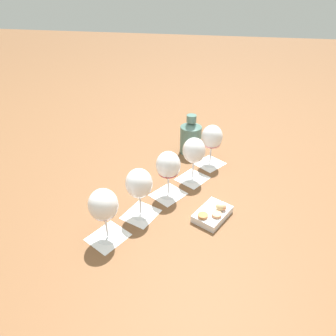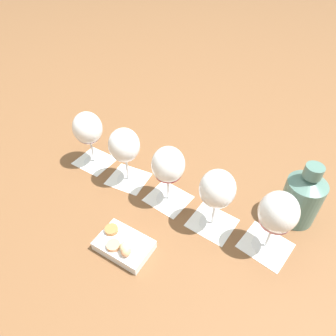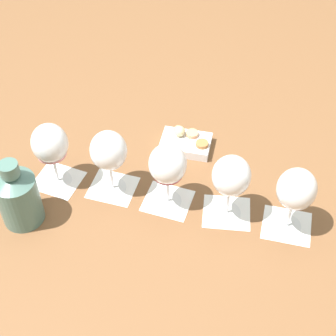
# 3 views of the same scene
# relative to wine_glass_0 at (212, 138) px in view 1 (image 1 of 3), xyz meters

# --- Properties ---
(ground_plane) EXTENTS (8.00, 8.00, 0.00)m
(ground_plane) POSITION_rel_wine_glass_0_xyz_m (0.27, -0.14, -0.13)
(ground_plane) COLOR brown
(tasting_card_0) EXTENTS (0.16, 0.16, 0.00)m
(tasting_card_0) POSITION_rel_wine_glass_0_xyz_m (-0.00, 0.00, -0.13)
(tasting_card_0) COLOR white
(tasting_card_0) RESTS_ON ground_plane
(tasting_card_1) EXTENTS (0.16, 0.15, 0.00)m
(tasting_card_1) POSITION_rel_wine_glass_0_xyz_m (0.14, -0.06, -0.13)
(tasting_card_1) COLOR white
(tasting_card_1) RESTS_ON ground_plane
(tasting_card_2) EXTENTS (0.16, 0.16, 0.00)m
(tasting_card_2) POSITION_rel_wine_glass_0_xyz_m (0.27, -0.15, -0.13)
(tasting_card_2) COLOR white
(tasting_card_2) RESTS_ON ground_plane
(tasting_card_3) EXTENTS (0.15, 0.14, 0.00)m
(tasting_card_3) POSITION_rel_wine_glass_0_xyz_m (0.40, -0.22, -0.13)
(tasting_card_3) COLOR white
(tasting_card_3) RESTS_ON ground_plane
(tasting_card_4) EXTENTS (0.16, 0.15, 0.00)m
(tasting_card_4) POSITION_rel_wine_glass_0_xyz_m (0.54, -0.29, -0.13)
(tasting_card_4) COLOR white
(tasting_card_4) RESTS_ON ground_plane
(wine_glass_0) EXTENTS (0.09, 0.09, 0.19)m
(wine_glass_0) POSITION_rel_wine_glass_0_xyz_m (0.00, 0.00, 0.00)
(wine_glass_0) COLOR white
(wine_glass_0) RESTS_ON tasting_card_0
(wine_glass_1) EXTENTS (0.09, 0.09, 0.19)m
(wine_glass_1) POSITION_rel_wine_glass_0_xyz_m (0.14, -0.06, -0.00)
(wine_glass_1) COLOR white
(wine_glass_1) RESTS_ON tasting_card_1
(wine_glass_2) EXTENTS (0.09, 0.09, 0.19)m
(wine_glass_2) POSITION_rel_wine_glass_0_xyz_m (0.27, -0.15, -0.00)
(wine_glass_2) COLOR white
(wine_glass_2) RESTS_ON tasting_card_2
(wine_glass_3) EXTENTS (0.09, 0.09, 0.19)m
(wine_glass_3) POSITION_rel_wine_glass_0_xyz_m (0.40, -0.22, -0.00)
(wine_glass_3) COLOR white
(wine_glass_3) RESTS_ON tasting_card_3
(wine_glass_4) EXTENTS (0.09, 0.09, 0.19)m
(wine_glass_4) POSITION_rel_wine_glass_0_xyz_m (0.54, -0.29, -0.00)
(wine_glass_4) COLOR white
(wine_glass_4) RESTS_ON tasting_card_4
(ceramic_vase) EXTENTS (0.10, 0.10, 0.19)m
(ceramic_vase) POSITION_rel_wine_glass_0_xyz_m (-0.10, -0.11, -0.05)
(ceramic_vase) COLOR #4C7066
(ceramic_vase) RESTS_ON ground_plane
(snack_dish) EXTENTS (0.17, 0.15, 0.06)m
(snack_dish) POSITION_rel_wine_glass_0_xyz_m (0.37, 0.04, -0.11)
(snack_dish) COLOR silver
(snack_dish) RESTS_ON ground_plane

